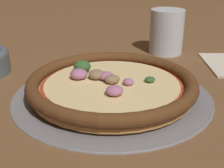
{
  "coord_description": "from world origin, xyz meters",
  "views": [
    {
      "loc": [
        -0.46,
        -0.15,
        0.23
      ],
      "look_at": [
        0.0,
        0.0,
        0.02
      ],
      "focal_mm": 50.0,
      "sensor_mm": 36.0,
      "label": 1
    }
  ],
  "objects": [
    {
      "name": "pizza_tray",
      "position": [
        0.0,
        0.0,
        0.0
      ],
      "size": [
        0.34,
        0.34,
        0.01
      ],
      "color": "gray",
      "rests_on": "ground_plane"
    },
    {
      "name": "drinking_cup",
      "position": [
        0.28,
        -0.05,
        0.05
      ],
      "size": [
        0.08,
        0.08,
        0.11
      ],
      "color": "silver",
      "rests_on": "ground_plane"
    },
    {
      "name": "ground_plane",
      "position": [
        0.0,
        0.0,
        0.0
      ],
      "size": [
        3.0,
        3.0,
        0.0
      ],
      "primitive_type": "plane",
      "color": "brown"
    },
    {
      "name": "pizza",
      "position": [
        0.0,
        0.0,
        0.02
      ],
      "size": [
        0.29,
        0.29,
        0.04
      ],
      "color": "#BC7F42",
      "rests_on": "pizza_tray"
    }
  ]
}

